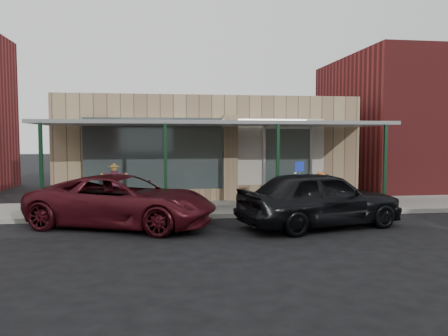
{
  "coord_description": "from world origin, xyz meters",
  "views": [
    {
      "loc": [
        -1.87,
        -11.55,
        2.56
      ],
      "look_at": [
        0.11,
        2.6,
        1.56
      ],
      "focal_mm": 35.0,
      "sensor_mm": 36.0,
      "label": 1
    }
  ],
  "objects": [
    {
      "name": "sidewalk",
      "position": [
        0.0,
        3.6,
        0.07
      ],
      "size": [
        40.0,
        3.2,
        0.15
      ],
      "primitive_type": "cube",
      "color": "gray",
      "rests_on": "ground"
    },
    {
      "name": "ground",
      "position": [
        0.0,
        0.0,
        0.0
      ],
      "size": [
        120.0,
        120.0,
        0.0
      ],
      "primitive_type": "plane",
      "color": "black",
      "rests_on": "ground"
    },
    {
      "name": "barrel_scarecrow",
      "position": [
        -3.57,
        3.97,
        0.66
      ],
      "size": [
        0.92,
        0.69,
        1.52
      ],
      "rotation": [
        0.0,
        0.0,
        -0.2
      ],
      "color": "#46281C",
      "rests_on": "sidewalk"
    },
    {
      "name": "parked_sedan",
      "position": [
        2.56,
        0.31,
        0.82
      ],
      "size": [
        5.13,
        3.06,
        1.64
      ],
      "rotation": [
        0.0,
        0.0,
        1.82
      ],
      "color": "black",
      "rests_on": "ground"
    },
    {
      "name": "barrel_pumpkin",
      "position": [
        3.04,
        3.01,
        0.39
      ],
      "size": [
        0.74,
        0.74,
        0.67
      ],
      "rotation": [
        0.0,
        0.0,
        0.38
      ],
      "color": "#46281C",
      "rests_on": "sidewalk"
    },
    {
      "name": "awning",
      "position": [
        0.0,
        3.56,
        3.01
      ],
      "size": [
        12.0,
        3.0,
        3.04
      ],
      "color": "slate",
      "rests_on": "ground"
    },
    {
      "name": "car_maroon",
      "position": [
        -3.02,
        1.15,
        0.74
      ],
      "size": [
        5.87,
        4.22,
        1.48
      ],
      "primitive_type": "imported",
      "rotation": [
        0.0,
        0.0,
        1.2
      ],
      "color": "#430D14",
      "rests_on": "ground"
    },
    {
      "name": "block_buildings_near",
      "position": [
        2.01,
        9.2,
        3.77
      ],
      "size": [
        61.0,
        8.0,
        8.0
      ],
      "color": "maroon",
      "rests_on": "ground"
    },
    {
      "name": "storefront",
      "position": [
        -0.0,
        8.16,
        2.09
      ],
      "size": [
        12.0,
        6.25,
        4.2
      ],
      "color": "tan",
      "rests_on": "ground"
    },
    {
      "name": "handicap_sign",
      "position": [
        2.65,
        2.5,
        1.18
      ],
      "size": [
        0.33,
        0.07,
        1.61
      ],
      "rotation": [
        0.0,
        0.0,
        0.14
      ],
      "color": "gray",
      "rests_on": "sidewalk"
    }
  ]
}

